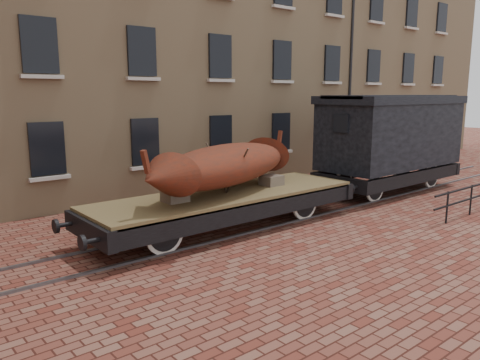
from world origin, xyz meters
TOP-DOWN VIEW (x-y plane):
  - ground at (0.00, 0.00)m, footprint 90.00×90.00m
  - warehouse_cream at (3.00, 9.99)m, footprint 40.00×10.19m
  - rail_track at (0.00, 0.00)m, footprint 30.00×1.52m
  - flatcar_wagon at (-2.58, 0.00)m, footprint 9.37×2.54m
  - iron_boat at (-2.62, 0.00)m, footprint 6.62×3.51m
  - goods_van at (5.78, 0.00)m, footprint 7.48×2.73m

SIDE VIEW (x-z plane):
  - ground at x=0.00m, z-range 0.00..0.00m
  - rail_track at x=0.00m, z-range 0.00..0.06m
  - flatcar_wagon at x=-2.58m, z-range 0.17..1.59m
  - iron_boat at x=-2.62m, z-range 1.13..2.73m
  - goods_van at x=5.78m, z-range 0.49..4.36m
  - warehouse_cream at x=3.00m, z-range 0.00..14.00m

